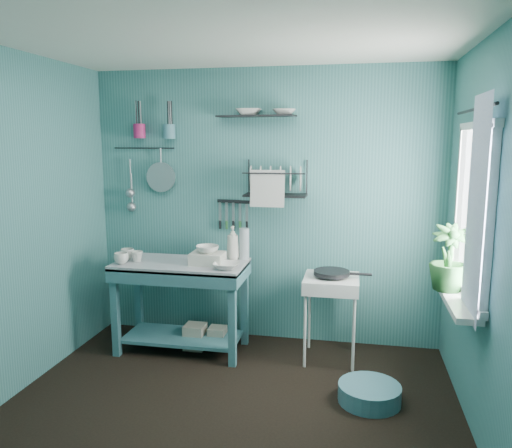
% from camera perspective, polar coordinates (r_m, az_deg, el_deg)
% --- Properties ---
extents(floor, '(3.20, 3.20, 0.00)m').
position_cam_1_polar(floor, '(3.60, -3.70, -21.48)').
color(floor, black).
rests_on(floor, ground).
extents(ceiling, '(3.20, 3.20, 0.00)m').
position_cam_1_polar(ceiling, '(3.16, -4.22, 21.29)').
color(ceiling, silver).
rests_on(ceiling, ground).
extents(wall_back, '(3.20, 0.00, 3.20)m').
position_cam_1_polar(wall_back, '(4.59, 0.98, 1.95)').
color(wall_back, '#36706F').
rests_on(wall_back, ground).
extents(wall_front, '(3.20, 0.00, 3.20)m').
position_cam_1_polar(wall_front, '(1.80, -16.85, -10.60)').
color(wall_front, '#36706F').
rests_on(wall_front, ground).
extents(wall_right, '(0.00, 3.00, 3.00)m').
position_cam_1_polar(wall_right, '(3.14, 25.55, -2.54)').
color(wall_right, '#36706F').
rests_on(wall_right, ground).
extents(work_counter, '(1.15, 0.59, 0.81)m').
position_cam_1_polar(work_counter, '(4.53, -8.47, -9.29)').
color(work_counter, '#35676F').
rests_on(work_counter, floor).
extents(mug_left, '(0.12, 0.12, 0.10)m').
position_cam_1_polar(mug_left, '(4.45, -15.15, -3.81)').
color(mug_left, silver).
rests_on(mug_left, work_counter).
extents(mug_mid, '(0.14, 0.14, 0.09)m').
position_cam_1_polar(mug_mid, '(4.49, -13.44, -3.63)').
color(mug_mid, silver).
rests_on(mug_mid, work_counter).
extents(mug_right, '(0.17, 0.17, 0.10)m').
position_cam_1_polar(mug_right, '(4.60, -14.49, -3.36)').
color(mug_right, silver).
rests_on(mug_right, work_counter).
extents(wash_tub, '(0.28, 0.22, 0.10)m').
position_cam_1_polar(wash_tub, '(4.31, -5.56, -3.93)').
color(wash_tub, beige).
rests_on(wash_tub, work_counter).
extents(tub_bowl, '(0.20, 0.19, 0.06)m').
position_cam_1_polar(tub_bowl, '(4.29, -5.58, -2.88)').
color(tub_bowl, silver).
rests_on(tub_bowl, wash_tub).
extents(soap_bottle, '(0.12, 0.12, 0.30)m').
position_cam_1_polar(soap_bottle, '(4.45, -2.67, -2.15)').
color(soap_bottle, beige).
rests_on(soap_bottle, work_counter).
extents(water_bottle, '(0.09, 0.09, 0.28)m').
position_cam_1_polar(water_bottle, '(4.45, -1.35, -2.27)').
color(water_bottle, '#A0ADB2').
rests_on(water_bottle, work_counter).
extents(counter_bowl, '(0.22, 0.22, 0.05)m').
position_cam_1_polar(counter_bowl, '(4.14, -3.42, -4.80)').
color(counter_bowl, silver).
rests_on(counter_bowl, work_counter).
extents(hotplate_stand, '(0.47, 0.47, 0.73)m').
position_cam_1_polar(hotplate_stand, '(4.36, 8.51, -10.61)').
color(hotplate_stand, silver).
rests_on(hotplate_stand, floor).
extents(frying_pan, '(0.30, 0.30, 0.03)m').
position_cam_1_polar(frying_pan, '(4.24, 8.64, -5.52)').
color(frying_pan, black).
rests_on(frying_pan, hotplate_stand).
extents(knife_strip, '(0.32, 0.07, 0.03)m').
position_cam_1_polar(knife_strip, '(4.62, -2.59, 2.59)').
color(knife_strip, black).
rests_on(knife_strip, wall_back).
extents(dish_rack, '(0.58, 0.32, 0.32)m').
position_cam_1_polar(dish_rack, '(4.42, 2.25, 5.24)').
color(dish_rack, black).
rests_on(dish_rack, wall_back).
extents(upper_shelf, '(0.72, 0.25, 0.01)m').
position_cam_1_polar(upper_shelf, '(4.47, 0.00, 12.24)').
color(upper_shelf, black).
rests_on(upper_shelf, wall_back).
extents(shelf_bowl_left, '(0.24, 0.24, 0.06)m').
position_cam_1_polar(shelf_bowl_left, '(4.48, -0.85, 11.90)').
color(shelf_bowl_left, silver).
rests_on(shelf_bowl_left, upper_shelf).
extents(shelf_bowl_right, '(0.23, 0.23, 0.05)m').
position_cam_1_polar(shelf_bowl_right, '(4.43, 3.22, 11.54)').
color(shelf_bowl_right, silver).
rests_on(shelf_bowl_right, upper_shelf).
extents(utensil_cup_magenta, '(0.11, 0.11, 0.13)m').
position_cam_1_polar(utensil_cup_magenta, '(4.83, -13.18, 10.30)').
color(utensil_cup_magenta, '#A61E58').
rests_on(utensil_cup_magenta, wall_back).
extents(utensil_cup_teal, '(0.11, 0.11, 0.13)m').
position_cam_1_polar(utensil_cup_teal, '(4.71, -9.88, 10.37)').
color(utensil_cup_teal, teal).
rests_on(utensil_cup_teal, wall_back).
extents(colander, '(0.28, 0.03, 0.28)m').
position_cam_1_polar(colander, '(4.79, -10.81, 5.28)').
color(colander, '#A0A2A7').
rests_on(colander, wall_back).
extents(ladle_outer, '(0.01, 0.01, 0.30)m').
position_cam_1_polar(ladle_outer, '(4.93, -14.16, 5.45)').
color(ladle_outer, '#A0A2A7').
rests_on(ladle_outer, wall_back).
extents(ladle_inner, '(0.01, 0.01, 0.30)m').
position_cam_1_polar(ladle_inner, '(4.94, -14.03, 3.90)').
color(ladle_inner, '#A0A2A7').
rests_on(ladle_inner, wall_back).
extents(hook_rail, '(0.60, 0.01, 0.01)m').
position_cam_1_polar(hook_rail, '(4.87, -12.67, 8.46)').
color(hook_rail, black).
rests_on(hook_rail, wall_back).
extents(window_glass, '(0.00, 1.10, 1.10)m').
position_cam_1_polar(window_glass, '(3.54, 23.74, 1.33)').
color(window_glass, white).
rests_on(window_glass, wall_right).
extents(windowsill, '(0.16, 0.95, 0.04)m').
position_cam_1_polar(windowsill, '(3.65, 21.81, -7.82)').
color(windowsill, silver).
rests_on(windowsill, wall_right).
extents(curtain, '(0.00, 1.35, 1.35)m').
position_cam_1_polar(curtain, '(3.23, 23.79, 1.51)').
color(curtain, white).
rests_on(curtain, wall_right).
extents(curtain_rod, '(0.02, 1.05, 0.02)m').
position_cam_1_polar(curtain_rod, '(3.51, 23.73, 11.92)').
color(curtain_rod, black).
rests_on(curtain_rod, wall_right).
extents(potted_plant, '(0.27, 0.27, 0.46)m').
position_cam_1_polar(potted_plant, '(3.68, 21.18, -3.62)').
color(potted_plant, '#255C28').
rests_on(potted_plant, windowsill).
extents(storage_tin_large, '(0.18, 0.18, 0.22)m').
position_cam_1_polar(storage_tin_large, '(4.64, -6.97, -12.63)').
color(storage_tin_large, gray).
rests_on(storage_tin_large, floor).
extents(storage_tin_small, '(0.15, 0.15, 0.20)m').
position_cam_1_polar(storage_tin_small, '(4.62, -4.43, -12.84)').
color(storage_tin_small, gray).
rests_on(storage_tin_small, floor).
extents(floor_basin, '(0.45, 0.45, 0.13)m').
position_cam_1_polar(floor_basin, '(3.86, 12.83, -18.36)').
color(floor_basin, teal).
rests_on(floor_basin, floor).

